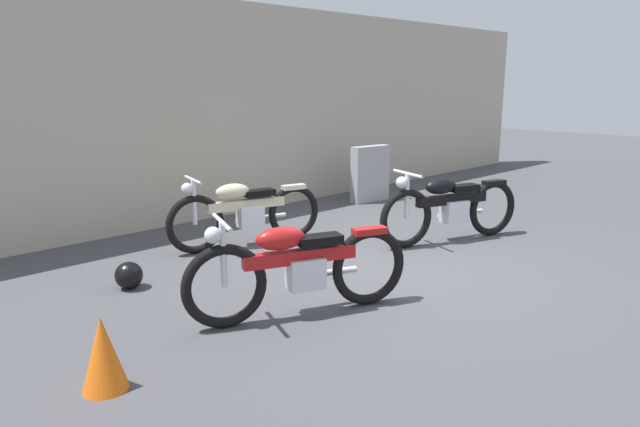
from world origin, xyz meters
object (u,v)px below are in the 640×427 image
stone_marker (370,174)px  motorcycle_cream (245,212)px  helmet (129,275)px  traffic_cone (103,353)px  motorcycle_black (450,207)px  motorcycle_red (298,267)px

stone_marker → motorcycle_cream: (-3.40, -0.78, -0.04)m
helmet → motorcycle_cream: size_ratio=0.14×
motorcycle_cream → traffic_cone: bearing=51.7°
motorcycle_black → motorcycle_cream: 2.75m
stone_marker → motorcycle_black: bearing=-116.9°
stone_marker → helmet: bearing=-167.0°
motorcycle_red → motorcycle_cream: (1.06, 2.21, -0.01)m
helmet → motorcycle_cream: bearing=13.3°
helmet → motorcycle_red: size_ratio=0.14×
stone_marker → motorcycle_black: stone_marker is taller
helmet → motorcycle_black: 4.20m
stone_marker → helmet: (-5.26, -1.22, -0.36)m
helmet → traffic_cone: (-1.06, -1.79, 0.13)m
motorcycle_red → motorcycle_cream: motorcycle_red is taller
traffic_cone → motorcycle_black: motorcycle_black is taller
stone_marker → helmet: stone_marker is taller
traffic_cone → motorcycle_black: (5.03, 0.48, 0.21)m
helmet → traffic_cone: traffic_cone is taller
stone_marker → motorcycle_cream: stone_marker is taller
stone_marker → traffic_cone: stone_marker is taller
motorcycle_red → stone_marker: bearing=-124.7°
traffic_cone → motorcycle_red: motorcycle_red is taller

